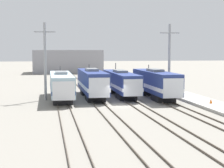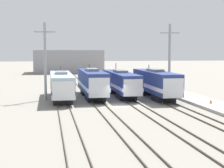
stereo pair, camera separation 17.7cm
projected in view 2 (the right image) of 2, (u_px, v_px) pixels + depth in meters
name	position (u px, v px, depth m)	size (l,w,h in m)	color
ground_plane	(118.00, 105.00, 47.89)	(400.00, 400.00, 0.00)	gray
rail_pair_far_left	(63.00, 106.00, 46.73)	(1.51, 120.00, 0.15)	#4C4238
rail_pair_center_left	(100.00, 105.00, 47.50)	(1.51, 120.00, 0.15)	#4C4238
rail_pair_center_right	(135.00, 104.00, 48.27)	(1.51, 120.00, 0.15)	#4C4238
rail_pair_far_right	(169.00, 103.00, 49.04)	(1.51, 120.00, 0.15)	#4C4238
locomotive_far_left	(61.00, 85.00, 52.87)	(3.01, 16.55, 4.62)	#232326
locomotive_center_left	(92.00, 83.00, 55.23)	(2.99, 16.26, 4.82)	black
locomotive_center_right	(121.00, 83.00, 57.55)	(2.86, 17.85, 4.96)	black
locomotive_far_right	(156.00, 83.00, 54.91)	(2.99, 16.51, 4.78)	black
catenary_tower_left	(45.00, 60.00, 52.44)	(2.95, 0.37, 10.89)	gray
catenary_tower_right	(169.00, 60.00, 55.48)	(2.95, 0.37, 10.89)	gray
platform	(203.00, 102.00, 49.81)	(4.00, 120.00, 0.35)	#A8A59E
traffic_cone	(211.00, 101.00, 47.05)	(0.37, 0.37, 0.60)	orange
depot_building	(68.00, 61.00, 118.71)	(21.16, 14.99, 7.12)	gray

